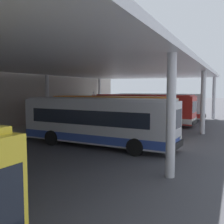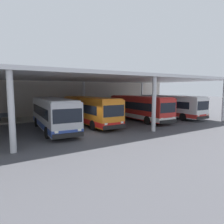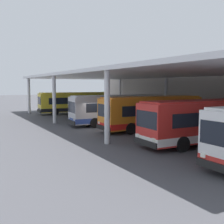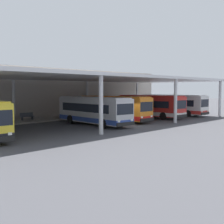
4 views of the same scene
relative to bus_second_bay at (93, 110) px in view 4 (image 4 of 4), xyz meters
name	(u,v)px [view 4 (image 4 of 4)]	position (x,y,z in m)	size (l,w,h in m)	color
ground_plane	(125,126)	(1.87, -3.22, -1.66)	(200.00, 200.00, 0.00)	#47474C
platform_kerb	(62,118)	(1.87, 8.53, -1.57)	(42.00, 4.50, 0.18)	gray
station_building_facade	(48,93)	(1.87, 11.78, 1.91)	(48.00, 1.60, 7.13)	#ADA399
canopy_shelter	(92,79)	(1.87, 2.28, 3.66)	(40.00, 17.00, 5.55)	silver
bus_second_bay	(93,110)	(0.00, 0.00, 0.00)	(3.30, 10.69, 3.17)	#B7B7BC
bus_middle_bay	(114,108)	(4.54, 1.07, 0.00)	(2.77, 10.55, 3.17)	orange
bus_far_bay	(150,106)	(11.47, 0.57, 0.00)	(3.01, 10.62, 3.17)	red
bus_departing	(174,105)	(17.16, 0.26, 0.00)	(2.73, 10.53, 3.17)	white
bench_waiting	(27,116)	(-3.43, 8.60, -0.99)	(1.80, 0.45, 0.92)	#4C515B
banner_sign	(123,102)	(13.76, 7.72, 0.32)	(0.70, 0.12, 3.20)	#B2B2B7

